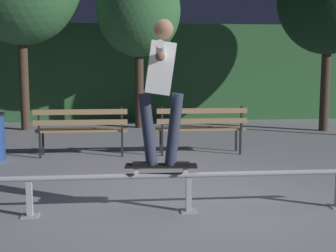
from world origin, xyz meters
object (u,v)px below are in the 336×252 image
grind_rail (189,181)px  skateboard (161,166)px  park_bench_left_center (201,125)px  tree_behind_benches (139,11)px  park_bench_leftmost (81,126)px  skateboarder (161,80)px

grind_rail → skateboard: skateboard is taller
skateboard → park_bench_left_center: size_ratio=0.50×
grind_rail → skateboard: bearing=180.0°
skateboard → tree_behind_benches: bearing=89.9°
park_bench_left_center → tree_behind_benches: size_ratio=0.40×
grind_rail → park_bench_leftmost: 3.55m
grind_rail → park_bench_leftmost: park_bench_leftmost is taller
park_bench_left_center → grind_rail: bearing=-101.7°
park_bench_leftmost → park_bench_left_center: same height
park_bench_leftmost → tree_behind_benches: tree_behind_benches is taller
skateboard → skateboarder: (0.00, -0.00, 0.94)m
park_bench_left_center → tree_behind_benches: bearing=104.6°
skateboarder → tree_behind_benches: 7.08m
tree_behind_benches → skateboarder: bearing=-90.1°
tree_behind_benches → skateboard: bearing=-90.1°
skateboard → skateboarder: skateboarder is taller
grind_rail → skateboard: (-0.31, 0.00, 0.17)m
skateboard → skateboarder: 0.94m
park_bench_leftmost → tree_behind_benches: bearing=72.8°
skateboard → grind_rail: bearing=0.0°
skateboarder → grind_rail: bearing=0.1°
skateboarder → park_bench_left_center: 3.51m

